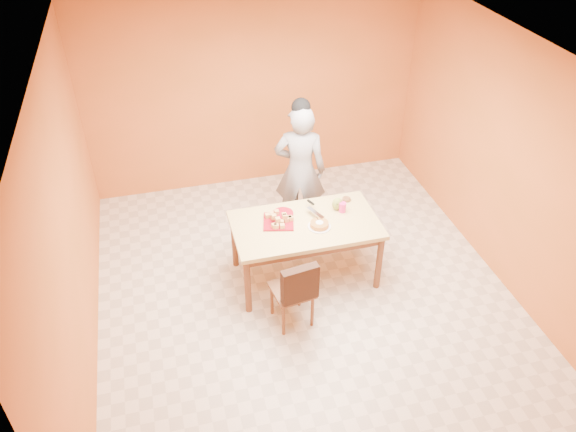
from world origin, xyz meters
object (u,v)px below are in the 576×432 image
object	(u,v)px
checker_tin	(346,199)
pastry_platter	(278,222)
person	(300,171)
magenta_glass	(342,207)
dining_table	(305,230)
dining_chair	(292,289)
egg_ornament	(337,204)
red_dinner_plate	(283,213)
sponge_cake	(319,224)

from	to	relation	value
checker_tin	pastry_platter	bearing A→B (deg)	-166.15
person	magenta_glass	distance (m)	0.85
dining_table	dining_chair	bearing A→B (deg)	-116.37
person	egg_ornament	world-z (taller)	person
person	red_dinner_plate	world-z (taller)	person
magenta_glass	sponge_cake	bearing A→B (deg)	-147.95
person	red_dinner_plate	xyz separation A→B (m)	(-0.39, -0.68, -0.10)
red_dinner_plate	magenta_glass	world-z (taller)	magenta_glass
egg_ornament	red_dinner_plate	bearing A→B (deg)	-164.34
sponge_cake	magenta_glass	xyz separation A→B (m)	(0.33, 0.21, 0.02)
dining_table	egg_ornament	bearing A→B (deg)	21.18
pastry_platter	magenta_glass	world-z (taller)	magenta_glass
red_dinner_plate	magenta_glass	distance (m)	0.67
dining_table	person	xyz separation A→B (m)	(0.19, 0.91, 0.20)
dining_table	magenta_glass	distance (m)	0.50
person	magenta_glass	size ratio (longest dim) A/B	15.24
pastry_platter	magenta_glass	xyz separation A→B (m)	(0.74, 0.02, 0.05)
dining_table	egg_ornament	xyz separation A→B (m)	(0.41, 0.16, 0.17)
person	sponge_cake	xyz separation A→B (m)	(-0.07, -1.01, -0.07)
pastry_platter	red_dinner_plate	size ratio (longest dim) A/B	1.40
pastry_platter	dining_chair	bearing A→B (deg)	-93.13
dining_chair	sponge_cake	distance (m)	0.79
dining_chair	red_dinner_plate	bearing A→B (deg)	73.37
pastry_platter	magenta_glass	bearing A→B (deg)	1.36
dining_chair	magenta_glass	bearing A→B (deg)	35.77
pastry_platter	red_dinner_plate	world-z (taller)	pastry_platter
dining_chair	pastry_platter	size ratio (longest dim) A/B	2.68
dining_table	dining_chair	size ratio (longest dim) A/B	1.83
sponge_cake	checker_tin	bearing A→B (deg)	41.76
dining_table	egg_ornament	size ratio (longest dim) A/B	10.54
sponge_cake	dining_table	bearing A→B (deg)	141.14
dining_table	dining_chair	xyz separation A→B (m)	(-0.32, -0.65, -0.21)
dining_table	sponge_cake	size ratio (longest dim) A/B	7.97
person	checker_tin	world-z (taller)	person
dining_table	sponge_cake	xyz separation A→B (m)	(0.12, -0.10, 0.13)
dining_table	red_dinner_plate	distance (m)	0.32
egg_ornament	dining_table	bearing A→B (deg)	-136.55
red_dinner_plate	checker_tin	distance (m)	0.78
dining_chair	egg_ornament	xyz separation A→B (m)	(0.74, 0.81, 0.38)
person	magenta_glass	bearing A→B (deg)	126.68
pastry_platter	egg_ornament	size ratio (longest dim) A/B	2.14
sponge_cake	checker_tin	distance (m)	0.61
dining_table	checker_tin	distance (m)	0.66
sponge_cake	magenta_glass	size ratio (longest dim) A/B	1.77
egg_ornament	pastry_platter	bearing A→B (deg)	-152.03
person	sponge_cake	size ratio (longest dim) A/B	8.60
dining_chair	person	bearing A→B (deg)	63.33
dining_chair	checker_tin	world-z (taller)	dining_chair
dining_table	magenta_glass	world-z (taller)	magenta_glass
person	checker_tin	distance (m)	0.72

